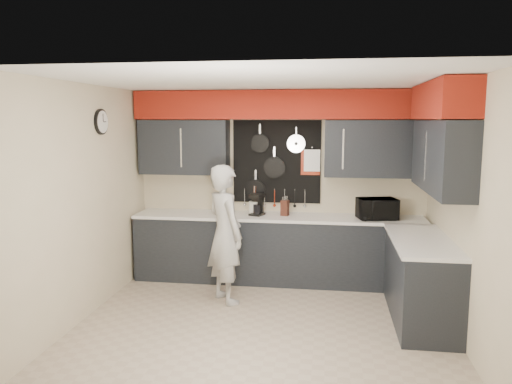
% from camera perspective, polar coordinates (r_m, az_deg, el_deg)
% --- Properties ---
extents(ground, '(4.00, 4.00, 0.00)m').
position_cam_1_polar(ground, '(5.65, 0.92, -14.69)').
color(ground, tan).
rests_on(ground, ground).
extents(back_wall_assembly, '(4.00, 0.36, 2.60)m').
position_cam_1_polar(back_wall_assembly, '(6.80, 2.78, 6.61)').
color(back_wall_assembly, beige).
rests_on(back_wall_assembly, ground).
extents(right_wall_assembly, '(0.36, 3.50, 2.60)m').
position_cam_1_polar(right_wall_assembly, '(5.56, 20.71, 5.03)').
color(right_wall_assembly, beige).
rests_on(right_wall_assembly, ground).
extents(left_wall_assembly, '(0.05, 3.50, 2.60)m').
position_cam_1_polar(left_wall_assembly, '(5.88, -18.67, -0.68)').
color(left_wall_assembly, beige).
rests_on(left_wall_assembly, ground).
extents(base_cabinets, '(3.95, 2.20, 0.92)m').
position_cam_1_polar(base_cabinets, '(6.53, 6.52, -7.30)').
color(base_cabinets, black).
rests_on(base_cabinets, ground).
extents(microwave, '(0.55, 0.44, 0.27)m').
position_cam_1_polar(microwave, '(6.68, 13.65, -1.88)').
color(microwave, black).
rests_on(microwave, base_cabinets).
extents(knife_block, '(0.12, 0.12, 0.21)m').
position_cam_1_polar(knife_block, '(6.74, 3.32, -1.83)').
color(knife_block, '#361711').
rests_on(knife_block, base_cabinets).
extents(utensil_crock, '(0.14, 0.14, 0.18)m').
position_cam_1_polar(utensil_crock, '(6.85, -0.23, -1.79)').
color(utensil_crock, silver).
rests_on(utensil_crock, base_cabinets).
extents(coffee_maker, '(0.21, 0.24, 0.29)m').
position_cam_1_polar(coffee_maker, '(6.78, 0.14, -1.37)').
color(coffee_maker, black).
rests_on(coffee_maker, base_cabinets).
extents(person, '(0.70, 0.73, 1.68)m').
position_cam_1_polar(person, '(6.04, -3.55, -4.80)').
color(person, '#B1B0AE').
rests_on(person, ground).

